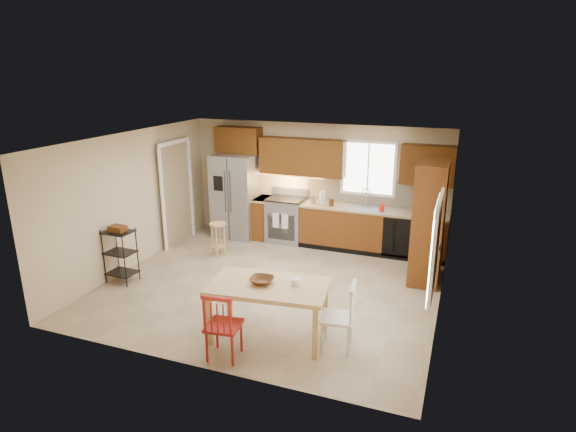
# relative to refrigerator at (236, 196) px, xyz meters

# --- Properties ---
(floor) EXTENTS (5.50, 5.50, 0.00)m
(floor) POSITION_rel_refrigerator_xyz_m (1.70, -2.12, -0.91)
(floor) COLOR tan
(floor) RESTS_ON ground
(ceiling) EXTENTS (5.50, 5.00, 0.02)m
(ceiling) POSITION_rel_refrigerator_xyz_m (1.70, -2.12, 1.59)
(ceiling) COLOR silver
(ceiling) RESTS_ON ground
(wall_back) EXTENTS (5.50, 0.02, 2.50)m
(wall_back) POSITION_rel_refrigerator_xyz_m (1.70, 0.38, 0.34)
(wall_back) COLOR #CCB793
(wall_back) RESTS_ON ground
(wall_front) EXTENTS (5.50, 0.02, 2.50)m
(wall_front) POSITION_rel_refrigerator_xyz_m (1.70, -4.62, 0.34)
(wall_front) COLOR #CCB793
(wall_front) RESTS_ON ground
(wall_left) EXTENTS (0.02, 5.00, 2.50)m
(wall_left) POSITION_rel_refrigerator_xyz_m (-1.05, -2.12, 0.34)
(wall_left) COLOR #CCB793
(wall_left) RESTS_ON ground
(wall_right) EXTENTS (0.02, 5.00, 2.50)m
(wall_right) POSITION_rel_refrigerator_xyz_m (4.45, -2.12, 0.34)
(wall_right) COLOR #CCB793
(wall_right) RESTS_ON ground
(refrigerator) EXTENTS (0.92, 0.75, 1.82)m
(refrigerator) POSITION_rel_refrigerator_xyz_m (0.00, 0.00, 0.00)
(refrigerator) COLOR gray
(refrigerator) RESTS_ON floor
(range_stove) EXTENTS (0.76, 0.63, 0.92)m
(range_stove) POSITION_rel_refrigerator_xyz_m (1.15, 0.06, -0.45)
(range_stove) COLOR gray
(range_stove) RESTS_ON floor
(base_cabinet_narrow) EXTENTS (0.30, 0.60, 0.90)m
(base_cabinet_narrow) POSITION_rel_refrigerator_xyz_m (0.60, 0.08, -0.46)
(base_cabinet_narrow) COLOR #663112
(base_cabinet_narrow) RESTS_ON floor
(base_cabinet_run) EXTENTS (2.92, 0.60, 0.90)m
(base_cabinet_run) POSITION_rel_refrigerator_xyz_m (2.99, 0.08, -0.46)
(base_cabinet_run) COLOR #663112
(base_cabinet_run) RESTS_ON floor
(dishwasher) EXTENTS (0.60, 0.02, 0.78)m
(dishwasher) POSITION_rel_refrigerator_xyz_m (3.55, -0.22, -0.46)
(dishwasher) COLOR black
(dishwasher) RESTS_ON floor
(backsplash) EXTENTS (2.92, 0.03, 0.55)m
(backsplash) POSITION_rel_refrigerator_xyz_m (2.99, 0.36, 0.27)
(backsplash) COLOR beige
(backsplash) RESTS_ON wall_back
(upper_over_fridge) EXTENTS (1.00, 0.35, 0.55)m
(upper_over_fridge) POSITION_rel_refrigerator_xyz_m (0.00, 0.20, 1.19)
(upper_over_fridge) COLOR #55300E
(upper_over_fridge) RESTS_ON wall_back
(upper_left_block) EXTENTS (1.80, 0.35, 0.75)m
(upper_left_block) POSITION_rel_refrigerator_xyz_m (1.45, 0.20, 0.92)
(upper_left_block) COLOR #55300E
(upper_left_block) RESTS_ON wall_back
(upper_right_block) EXTENTS (1.00, 0.35, 0.75)m
(upper_right_block) POSITION_rel_refrigerator_xyz_m (3.95, 0.20, 0.92)
(upper_right_block) COLOR #55300E
(upper_right_block) RESTS_ON wall_back
(window_back) EXTENTS (1.12, 0.04, 1.12)m
(window_back) POSITION_rel_refrigerator_xyz_m (2.80, 0.35, 0.74)
(window_back) COLOR white
(window_back) RESTS_ON wall_back
(sink) EXTENTS (0.62, 0.46, 0.16)m
(sink) POSITION_rel_refrigerator_xyz_m (2.80, 0.08, -0.05)
(sink) COLOR gray
(sink) RESTS_ON base_cabinet_run
(undercab_glow) EXTENTS (1.60, 0.30, 0.01)m
(undercab_glow) POSITION_rel_refrigerator_xyz_m (1.15, 0.17, 0.52)
(undercab_glow) COLOR #FFBF66
(undercab_glow) RESTS_ON wall_back
(soap_bottle) EXTENTS (0.09, 0.09, 0.19)m
(soap_bottle) POSITION_rel_refrigerator_xyz_m (3.18, -0.02, 0.09)
(soap_bottle) COLOR red
(soap_bottle) RESTS_ON base_cabinet_run
(paper_towel) EXTENTS (0.12, 0.12, 0.28)m
(paper_towel) POSITION_rel_refrigerator_xyz_m (1.95, 0.03, 0.13)
(paper_towel) COLOR silver
(paper_towel) RESTS_ON base_cabinet_run
(canister_steel) EXTENTS (0.11, 0.11, 0.18)m
(canister_steel) POSITION_rel_refrigerator_xyz_m (1.75, 0.03, 0.08)
(canister_steel) COLOR gray
(canister_steel) RESTS_ON base_cabinet_run
(canister_wood) EXTENTS (0.10, 0.10, 0.14)m
(canister_wood) POSITION_rel_refrigerator_xyz_m (2.15, -0.00, 0.06)
(canister_wood) COLOR #4A2E13
(canister_wood) RESTS_ON base_cabinet_run
(pantry) EXTENTS (0.50, 0.95, 2.10)m
(pantry) POSITION_rel_refrigerator_xyz_m (4.13, -0.93, 0.14)
(pantry) COLOR #663112
(pantry) RESTS_ON floor
(fire_extinguisher) EXTENTS (0.12, 0.12, 0.36)m
(fire_extinguisher) POSITION_rel_refrigerator_xyz_m (4.33, -1.98, 0.19)
(fire_extinguisher) COLOR red
(fire_extinguisher) RESTS_ON wall_right
(window_right) EXTENTS (0.04, 1.02, 1.32)m
(window_right) POSITION_rel_refrigerator_xyz_m (4.38, -3.27, 0.54)
(window_right) COLOR white
(window_right) RESTS_ON wall_right
(doorway) EXTENTS (0.04, 0.95, 2.10)m
(doorway) POSITION_rel_refrigerator_xyz_m (-0.97, -0.82, 0.14)
(doorway) COLOR #8C7A59
(doorway) RESTS_ON wall_left
(dining_table) EXTENTS (1.69, 1.08, 0.78)m
(dining_table) POSITION_rel_refrigerator_xyz_m (2.30, -3.65, -0.52)
(dining_table) COLOR tan
(dining_table) RESTS_ON floor
(chair_red) EXTENTS (0.49, 0.49, 0.94)m
(chair_red) POSITION_rel_refrigerator_xyz_m (1.95, -4.30, -0.44)
(chair_red) COLOR maroon
(chair_red) RESTS_ON floor
(chair_white) EXTENTS (0.49, 0.49, 0.94)m
(chair_white) POSITION_rel_refrigerator_xyz_m (3.25, -3.60, -0.44)
(chair_white) COLOR silver
(chair_white) RESTS_ON floor
(table_bowl) EXTENTS (0.36, 0.36, 0.08)m
(table_bowl) POSITION_rel_refrigerator_xyz_m (2.20, -3.65, -0.12)
(table_bowl) COLOR #4A2E13
(table_bowl) RESTS_ON dining_table
(table_jar) EXTENTS (0.13, 0.13, 0.14)m
(table_jar) POSITION_rel_refrigerator_xyz_m (2.65, -3.55, -0.09)
(table_jar) COLOR silver
(table_jar) RESTS_ON dining_table
(bar_stool) EXTENTS (0.42, 0.42, 0.67)m
(bar_stool) POSITION_rel_refrigerator_xyz_m (0.19, -1.20, -0.58)
(bar_stool) COLOR tan
(bar_stool) RESTS_ON floor
(utility_cart) EXTENTS (0.49, 0.39, 0.97)m
(utility_cart) POSITION_rel_refrigerator_xyz_m (-0.80, -2.87, -0.43)
(utility_cart) COLOR black
(utility_cart) RESTS_ON floor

